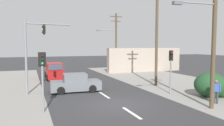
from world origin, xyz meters
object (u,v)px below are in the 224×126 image
Objects in this scene: pedestal_signal_left_kerb at (42,72)px; suv_kerbside_parked at (54,71)px; utility_pole_background_right at (115,41)px; traffic_signal_mast at (33,47)px; sedan_crossing_left at (76,83)px; utility_pole_foreground_right at (212,31)px; pedestrian_at_kerb at (216,90)px; utility_pole_midground_right at (157,27)px; pedestal_signal_right_kerb at (171,65)px.

suv_kerbside_parked is (2.09, 13.68, -1.53)m from pedestal_signal_left_kerb.
utility_pole_background_right reaches higher than traffic_signal_mast.
pedestal_signal_left_kerb is 0.82× the size of sedan_crossing_left.
pedestrian_at_kerb is at bearing 30.96° from utility_pole_foreground_right.
traffic_signal_mast is 4.60m from sedan_crossing_left.
pedestrian_at_kerb is (0.12, -18.20, -3.70)m from utility_pole_background_right.
utility_pole_foreground_right is at bearing -98.36° from utility_pole_midground_right.
pedestrian_at_kerb is at bearing -60.27° from suv_kerbside_parked.
suv_kerbside_parked is 2.79× the size of pedestrian_at_kerb.
pedestal_signal_right_kerb reaches higher than pedestrian_at_kerb.
utility_pole_foreground_right is at bearing -93.59° from utility_pole_background_right.
utility_pole_midground_right is 12.56m from pedestal_signal_left_kerb.
pedestal_signal_left_kerb reaches higher than suv_kerbside_parked.
traffic_signal_mast is at bearing 140.38° from utility_pole_foreground_right.
utility_pole_midground_right is 8.69m from pedestrian_at_kerb.
pedestrian_at_kerb is at bearing -33.59° from traffic_signal_mast.
utility_pole_background_right is at bearing 89.94° from utility_pole_midground_right.
utility_pole_foreground_right is 1.96× the size of suv_kerbside_parked.
utility_pole_foreground_right is 2.50× the size of pedestal_signal_left_kerb.
utility_pole_foreground_right is at bearing -15.95° from pedestal_signal_left_kerb.
utility_pole_foreground_right is 8.17m from utility_pole_midground_right.
pedestrian_at_kerb is (8.07, -7.33, 0.22)m from sedan_crossing_left.
sedan_crossing_left is 2.65× the size of pedestrian_at_kerb.
pedestrian_at_kerb is (11.43, -7.59, -2.91)m from traffic_signal_mast.
utility_pole_midground_right reaches higher than suv_kerbside_parked.
pedestal_signal_right_kerb reaches higher than sedan_crossing_left.
suv_kerbside_parked reaches higher than pedestrian_at_kerb.
utility_pole_midground_right reaches higher than pedestal_signal_right_kerb.
traffic_signal_mast is 1.69× the size of pedestal_signal_right_kerb.
utility_pole_foreground_right is 19.02m from utility_pole_background_right.
utility_pole_background_right is at bearing 86.34° from pedestal_signal_right_kerb.
pedestal_signal_left_kerb is at bearing -170.83° from pedestal_signal_right_kerb.
suv_kerbside_parked is (-8.83, -2.52, -3.74)m from utility_pole_background_right.
suv_kerbside_parked is (-8.82, 8.44, -4.85)m from utility_pole_midground_right.
traffic_signal_mast is at bearing 146.41° from pedestrian_at_kerb.
utility_pole_midground_right reaches higher than pedestrian_at_kerb.
pedestrian_at_kerb is (0.13, -7.24, -4.81)m from utility_pole_midground_right.
traffic_signal_mast is (-11.30, 0.35, -1.90)m from utility_pole_midground_right.
utility_pole_foreground_right is 18.57m from suv_kerbside_parked.
utility_pole_midground_right is at bearing 91.04° from pedestrian_at_kerb.
sedan_crossing_left is (2.97, 5.34, -1.71)m from pedestal_signal_left_kerb.
utility_pole_foreground_right reaches higher than pedestal_signal_left_kerb.
utility_pole_midground_right is 11.01m from utility_pole_background_right.
suv_kerbside_parked is (-7.64, 16.47, -3.93)m from utility_pole_foreground_right.
utility_pole_foreground_right is 10.40m from pedestal_signal_left_kerb.
suv_kerbside_parked is at bearing 119.73° from pedestrian_at_kerb.
sedan_crossing_left is at bearing 179.32° from utility_pole_midground_right.
pedestrian_at_kerb is (11.05, -1.99, -1.49)m from pedestal_signal_left_kerb.
utility_pole_foreground_right is at bearing -149.04° from pedestrian_at_kerb.
utility_pole_background_right reaches higher than pedestrian_at_kerb.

